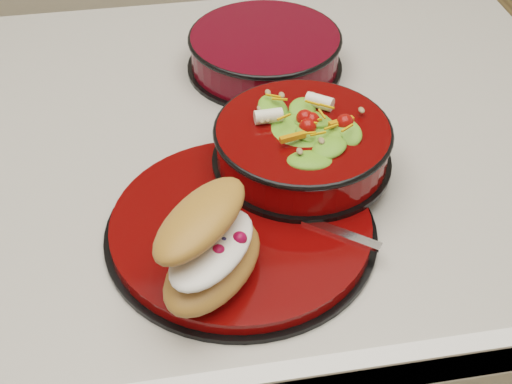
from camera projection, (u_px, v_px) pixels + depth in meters
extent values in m
cube|color=silver|center=(160.00, 365.00, 1.20)|extent=(1.16, 0.66, 0.86)
cube|color=beige|center=(128.00, 157.00, 0.90)|extent=(1.24, 0.74, 0.04)
cylinder|color=black|center=(241.00, 232.00, 0.77)|extent=(0.29, 0.29, 0.01)
cylinder|color=#5D0403|center=(241.00, 225.00, 0.76)|extent=(0.28, 0.28, 0.01)
torus|color=black|center=(252.00, 228.00, 0.75)|extent=(0.16, 0.16, 0.01)
cylinder|color=black|center=(301.00, 160.00, 0.83)|extent=(0.21, 0.21, 0.01)
cylinder|color=#5D0403|center=(302.00, 143.00, 0.81)|extent=(0.20, 0.20, 0.04)
torus|color=black|center=(303.00, 131.00, 0.80)|extent=(0.20, 0.20, 0.01)
ellipsoid|color=#4F8124|center=(303.00, 135.00, 0.81)|extent=(0.17, 0.17, 0.07)
sphere|color=#BC0C07|center=(340.00, 104.00, 0.79)|extent=(0.02, 0.02, 0.02)
sphere|color=#BC0C07|center=(296.00, 87.00, 0.81)|extent=(0.02, 0.02, 0.02)
sphere|color=#BC0C07|center=(268.00, 111.00, 0.78)|extent=(0.02, 0.02, 0.02)
sphere|color=#BC0C07|center=(313.00, 129.00, 0.75)|extent=(0.02, 0.02, 0.02)
cylinder|color=silver|center=(321.00, 87.00, 0.81)|extent=(0.03, 0.04, 0.02)
cylinder|color=silver|center=(269.00, 102.00, 0.79)|extent=(0.04, 0.03, 0.02)
cube|color=orange|center=(293.00, 123.00, 0.76)|extent=(0.03, 0.03, 0.01)
cube|color=orange|center=(343.00, 107.00, 0.78)|extent=(0.03, 0.02, 0.01)
ellipsoid|color=#B56D37|center=(213.00, 266.00, 0.69)|extent=(0.14, 0.15, 0.04)
ellipsoid|color=white|center=(212.00, 249.00, 0.67)|extent=(0.12, 0.13, 0.02)
ellipsoid|color=#B56D37|center=(209.00, 218.00, 0.67)|extent=(0.13, 0.14, 0.03)
sphere|color=#A80C2C|center=(189.00, 247.00, 0.66)|extent=(0.01, 0.01, 0.01)
sphere|color=#A80C2C|center=(218.00, 251.00, 0.66)|extent=(0.01, 0.01, 0.01)
sphere|color=#A80C2C|center=(240.00, 238.00, 0.67)|extent=(0.01, 0.01, 0.01)
sphere|color=#A80C2C|center=(200.00, 237.00, 0.67)|extent=(0.01, 0.01, 0.01)
sphere|color=#191947|center=(203.00, 241.00, 0.67)|extent=(0.01, 0.01, 0.01)
sphere|color=#191947|center=(224.00, 242.00, 0.67)|extent=(0.01, 0.01, 0.01)
sphere|color=#191947|center=(212.00, 248.00, 0.66)|extent=(0.01, 0.01, 0.01)
cube|color=silver|center=(325.00, 227.00, 0.75)|extent=(0.11, 0.09, 0.00)
cube|color=silver|center=(260.00, 203.00, 0.78)|extent=(0.04, 0.04, 0.00)
cylinder|color=black|center=(265.00, 67.00, 1.02)|extent=(0.22, 0.22, 0.01)
cylinder|color=#4E050D|center=(265.00, 50.00, 1.00)|extent=(0.21, 0.21, 0.05)
torus|color=black|center=(265.00, 37.00, 0.99)|extent=(0.22, 0.22, 0.01)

